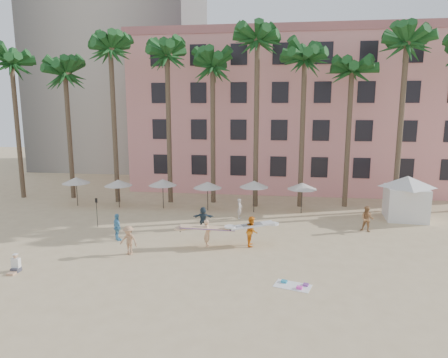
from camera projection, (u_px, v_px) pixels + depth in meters
name	position (u px, v px, depth m)	size (l,w,h in m)	color
ground	(187.00, 268.00, 22.36)	(120.00, 120.00, 0.00)	#D1B789
pink_hotel	(297.00, 114.00, 45.34)	(35.00, 14.00, 16.00)	pink
palm_row	(229.00, 59.00, 34.57)	(44.40, 5.40, 16.30)	brown
umbrella_row	(185.00, 183.00, 34.51)	(22.50, 2.70, 2.73)	#332B23
cabana	(406.00, 194.00, 31.63)	(4.86, 4.86, 3.50)	white
beach_towel	(294.00, 285.00, 20.09)	(2.01, 1.48, 0.14)	white
carrier_yellow	(207.00, 231.00, 25.58)	(3.53, 1.52, 1.78)	#E3AC7F
carrier_white	(252.00, 230.00, 25.73)	(2.97, 1.73, 1.94)	orange
beachgoers	(215.00, 224.00, 27.47)	(18.12, 9.60, 1.89)	#A87446
paddle	(97.00, 209.00, 29.58)	(0.18, 0.04, 2.23)	black
seated_man	(15.00, 266.00, 21.72)	(0.44, 0.77, 1.00)	#3F3F4C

